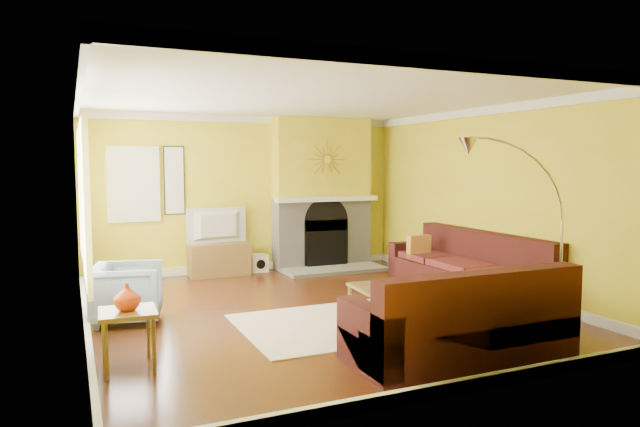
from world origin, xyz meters
name	(u,v)px	position (x,y,z in m)	size (l,w,h in m)	color
floor	(314,310)	(0.00, 0.00, -0.01)	(5.50, 6.00, 0.02)	#552712
ceiling	(314,97)	(0.00, 0.00, 2.71)	(5.50, 6.00, 0.02)	white
wall_back	(247,194)	(0.00, 3.01, 1.35)	(5.50, 0.02, 2.70)	gold
wall_front	(464,231)	(0.00, -3.01, 1.35)	(5.50, 0.02, 2.70)	gold
wall_left	(79,213)	(-2.76, 0.00, 1.35)	(0.02, 6.00, 2.70)	gold
wall_right	(487,200)	(2.76, 0.00, 1.35)	(0.02, 6.00, 2.70)	gold
baseboard	(314,305)	(0.00, 0.00, 0.06)	(5.50, 6.00, 0.12)	white
crown_molding	(314,103)	(0.00, 0.00, 2.64)	(5.50, 6.00, 0.12)	white
window_left_near	(80,193)	(-2.72, 1.30, 1.50)	(0.06, 1.22, 1.72)	white
window_left_far	(84,202)	(-2.72, -0.60, 1.50)	(0.06, 1.22, 1.72)	white
window_back	(133,184)	(-1.90, 2.96, 1.55)	(0.82, 0.06, 1.22)	white
wall_art	(174,180)	(-1.25, 2.97, 1.60)	(0.34, 0.04, 1.14)	white
fireplace	(322,193)	(1.35, 2.80, 1.35)	(1.80, 0.40, 2.70)	#9F9B96
mantel	(327,199)	(1.35, 2.56, 1.25)	(1.92, 0.22, 0.08)	white
hearth	(335,270)	(1.35, 2.25, 0.03)	(1.80, 0.70, 0.06)	#9F9B96
sunburst	(327,160)	(1.35, 2.57, 1.95)	(0.70, 0.04, 0.70)	olive
rug	(344,323)	(0.05, -0.76, 0.01)	(2.40, 1.80, 0.02)	beige
sectional_sofa	(418,278)	(1.11, -0.72, 0.45)	(3.28, 3.97, 0.90)	#3E1614
coffee_table	(400,303)	(0.77, -0.85, 0.20)	(1.00, 1.00, 0.40)	white
media_console	(219,259)	(-0.58, 2.70, 0.28)	(1.00, 0.45, 0.55)	brown
tv	(219,226)	(-0.58, 2.70, 0.84)	(1.02, 0.13, 0.59)	black
subwoofer	(258,263)	(0.13, 2.79, 0.15)	(0.30, 0.30, 0.30)	white
armchair	(128,293)	(-2.25, 0.35, 0.35)	(0.76, 0.78, 0.71)	gray
side_table	(128,340)	(-2.40, -1.30, 0.28)	(0.50, 0.50, 0.55)	brown
vase	(127,297)	(-2.40, -1.30, 0.67)	(0.24, 0.24, 0.25)	red
book	(385,285)	(0.62, -0.75, 0.41)	(0.20, 0.27, 0.03)	white
arc_lamp	(520,244)	(1.36, -2.18, 1.06)	(1.35, 0.36, 2.12)	silver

